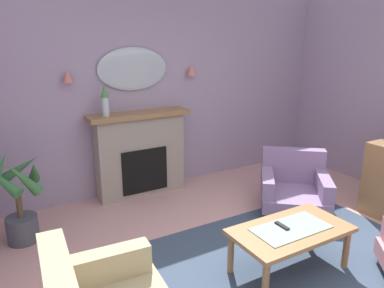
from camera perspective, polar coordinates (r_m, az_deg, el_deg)
wall_back at (r=5.23m, az=-4.59°, el=8.31°), size 6.29×0.10×2.77m
patterned_rug at (r=3.67m, az=15.07°, el=-19.28°), size 3.20×2.40×0.01m
fireplace at (r=5.03m, az=-8.02°, el=-1.66°), size 1.36×0.36×1.16m
mantel_vase_left at (r=4.68m, az=-13.42°, el=6.79°), size 0.10×0.10×0.40m
wall_mirror at (r=4.94m, az=-9.18°, el=11.47°), size 0.96×0.06×0.56m
wall_sconce_left at (r=4.66m, az=-18.86°, el=9.92°), size 0.14×0.14×0.14m
wall_sconce_right at (r=5.26m, az=-0.11°, el=11.41°), size 0.14×0.14×0.14m
coffee_table at (r=3.55m, az=15.10°, el=-13.38°), size 1.10×0.60×0.45m
tv_remote at (r=3.52m, az=13.86°, el=-12.31°), size 0.04×0.16×0.02m
armchair_by_coffee_table at (r=4.86m, az=15.59°, el=-6.14°), size 1.14×1.14×0.71m
potted_plant_tall_palm at (r=4.26m, az=-25.37°, el=-7.97°), size 0.63×0.64×0.99m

